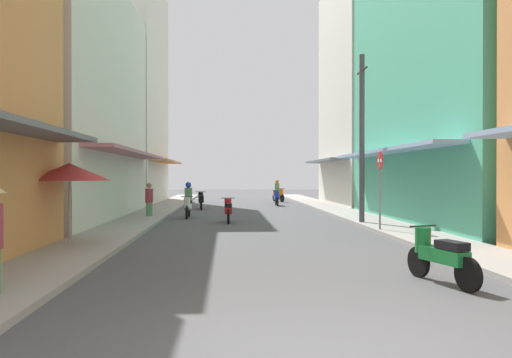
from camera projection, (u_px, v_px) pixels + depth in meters
ground_plane at (252, 219)px, 21.30m from camera, size 89.93×89.93×0.00m
sidewalk_left at (143, 218)px, 21.03m from camera, size 1.85×48.88×0.12m
sidewalk_right at (358, 217)px, 21.57m from camera, size 1.85×48.88×0.12m
building_left_mid at (48, 100)px, 20.60m from camera, size 7.05×13.03×10.07m
building_left_far at (113, 91)px, 32.54m from camera, size 7.05×10.17×14.87m
building_right_mid at (472, 7)px, 19.49m from camera, size 7.05×12.99×17.10m
building_right_far at (380, 91)px, 31.27m from camera, size 7.05×9.54×14.41m
motorbike_blue at (277, 198)px, 30.62m from camera, size 0.55×1.81×0.96m
motorbike_orange at (278, 192)px, 35.19m from camera, size 0.77×1.73×1.58m
motorbike_green at (440, 254)px, 8.49m from camera, size 0.68×1.77×0.96m
motorbike_red at (228, 210)px, 19.62m from camera, size 0.55×1.81×0.96m
motorbike_white at (188, 202)px, 21.79m from camera, size 0.55×1.81×1.58m
motorbike_black at (201, 200)px, 27.45m from camera, size 0.55×1.81×0.96m
pedestrian_foreground at (149, 201)px, 21.29m from camera, size 0.34×0.34×1.55m
vendor_umbrella at (69, 172)px, 12.68m from camera, size 2.05×2.05×2.18m
utility_pole at (362, 138)px, 18.52m from camera, size 0.20×1.20×6.40m
street_sign_no_entry at (380, 180)px, 16.01m from camera, size 0.07×0.60×2.65m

